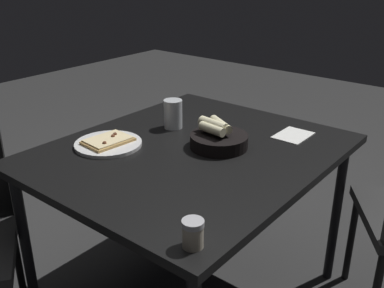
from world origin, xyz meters
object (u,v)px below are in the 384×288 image
object	(u,v)px
bread_basket	(219,138)
beer_glass	(173,115)
pepper_shaker	(193,235)
dining_table	(191,162)
pizza_plate	(108,143)

from	to	relation	value
bread_basket	beer_glass	world-z (taller)	beer_glass
bread_basket	pepper_shaker	world-z (taller)	bread_basket
dining_table	pizza_plate	distance (m)	0.33
pizza_plate	pepper_shaker	xyz separation A→B (m)	(-0.30, -0.66, 0.02)
bread_basket	pepper_shaker	xyz separation A→B (m)	(-0.55, -0.32, -0.00)
bread_basket	beer_glass	size ratio (longest dim) A/B	1.82
pizza_plate	pepper_shaker	size ratio (longest dim) A/B	3.40
beer_glass	dining_table	bearing A→B (deg)	-122.39
dining_table	pizza_plate	xyz separation A→B (m)	(-0.18, 0.26, 0.07)
dining_table	pepper_shaker	world-z (taller)	pepper_shaker
dining_table	bread_basket	distance (m)	0.14
pizza_plate	bread_basket	distance (m)	0.42
beer_glass	pizza_plate	bearing A→B (deg)	168.32
pizza_plate	dining_table	bearing A→B (deg)	-55.92
dining_table	pepper_shaker	bearing A→B (deg)	-140.48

